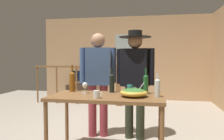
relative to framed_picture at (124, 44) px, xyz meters
The scene contains 17 objects.
ground_plane 3.70m from the framed_picture, 90.02° to the right, with size 8.69×8.69×0.00m, color #9E9384.
back_wall 0.45m from the framed_picture, 91.18° to the left, with size 5.16×0.10×2.53m, color tan.
framed_picture is the anchor object (origin of this frame).
stair_railing 1.63m from the framed_picture, 125.74° to the right, with size 2.41×0.10×1.10m.
tv_console 1.96m from the framed_picture, 167.06° to the right, with size 0.90×0.40×0.45m, color #38281E.
flat_screen_tv 1.64m from the framed_picture, 165.71° to the right, with size 0.58×0.12×0.42m.
serving_table 4.15m from the framed_picture, 85.37° to the right, with size 1.43×0.72×0.78m.
salad_bowl 4.19m from the framed_picture, 80.64° to the right, with size 0.34×0.34×0.18m.
wine_glass 3.99m from the framed_picture, 90.05° to the right, with size 0.07×0.07×0.15m.
wine_bottle_amber 3.86m from the framed_picture, 93.45° to the right, with size 0.08×0.08×0.37m.
wine_bottle_dark 3.85m from the framed_picture, 84.83° to the right, with size 0.07×0.07×0.33m.
wine_bottle_green 3.94m from the framed_picture, 78.01° to the right, with size 0.07×0.07×0.34m.
wine_bottle_clear 4.20m from the framed_picture, 76.69° to the right, with size 0.07×0.07×0.29m.
mug_white 4.33m from the framed_picture, 86.63° to the right, with size 0.11×0.08×0.09m.
mug_teal 3.88m from the framed_picture, 81.08° to the right, with size 0.11×0.07×0.11m.
person_standing_left 3.40m from the framed_picture, 89.47° to the right, with size 0.57×0.30×1.65m.
person_standing_right 3.45m from the framed_picture, 79.46° to the right, with size 0.59×0.49×1.67m.
Camera 1 is at (0.91, -3.43, 1.25)m, focal length 35.38 mm.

